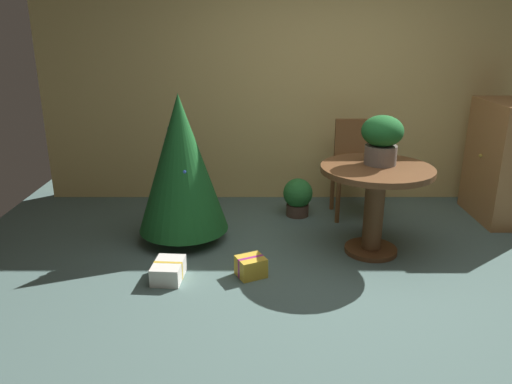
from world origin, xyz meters
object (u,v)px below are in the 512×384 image
(wooden_chair_far, at_px, (355,163))
(gift_box_cream, at_px, (169,270))
(potted_plant, at_px, (299,196))
(gift_box_gold, at_px, (252,267))
(flower_vase, at_px, (383,137))
(holiday_tree, at_px, (182,164))
(round_dining_table, at_px, (376,191))
(wooden_cabinet, at_px, (506,162))

(wooden_chair_far, distance_m, gift_box_cream, 2.22)
(gift_box_cream, height_order, potted_plant, potted_plant)
(gift_box_cream, distance_m, gift_box_gold, 0.63)
(flower_vase, distance_m, holiday_tree, 1.70)
(round_dining_table, bearing_deg, flower_vase, 62.38)
(flower_vase, bearing_deg, holiday_tree, 173.77)
(round_dining_table, distance_m, holiday_tree, 1.66)
(gift_box_cream, bearing_deg, gift_box_gold, 4.54)
(holiday_tree, relative_size, potted_plant, 3.39)
(round_dining_table, height_order, potted_plant, round_dining_table)
(wooden_chair_far, distance_m, gift_box_gold, 1.76)
(round_dining_table, bearing_deg, gift_box_gold, -157.28)
(wooden_cabinet, bearing_deg, wooden_chair_far, 175.09)
(holiday_tree, xyz_separation_m, gift_box_cream, (-0.02, -0.73, -0.64))
(holiday_tree, xyz_separation_m, gift_box_gold, (0.61, -0.68, -0.64))
(holiday_tree, bearing_deg, gift_box_gold, -48.43)
(wooden_cabinet, bearing_deg, flower_vase, -152.54)
(gift_box_gold, relative_size, potted_plant, 0.68)
(flower_vase, height_order, wooden_chair_far, flower_vase)
(gift_box_gold, distance_m, potted_plant, 1.37)
(flower_vase, distance_m, wooden_chair_far, 0.97)
(potted_plant, bearing_deg, flower_vase, -52.71)
(gift_box_cream, xyz_separation_m, wooden_cabinet, (3.10, 1.29, 0.52))
(wooden_chair_far, height_order, potted_plant, wooden_chair_far)
(wooden_chair_far, height_order, holiday_tree, holiday_tree)
(gift_box_gold, height_order, wooden_cabinet, wooden_cabinet)
(round_dining_table, height_order, gift_box_gold, round_dining_table)
(gift_box_gold, xyz_separation_m, potted_plant, (0.46, 1.29, 0.13))
(holiday_tree, bearing_deg, round_dining_table, -8.95)
(round_dining_table, xyz_separation_m, wooden_cabinet, (1.45, 0.81, 0.03))
(wooden_cabinet, bearing_deg, gift_box_cream, -157.48)
(flower_vase, relative_size, holiday_tree, 0.31)
(potted_plant, bearing_deg, gift_box_gold, -109.72)
(gift_box_cream, bearing_deg, round_dining_table, 16.14)
(flower_vase, xyz_separation_m, gift_box_gold, (-1.06, -0.50, -0.91))
(wooden_chair_far, xyz_separation_m, wooden_cabinet, (1.45, -0.12, 0.05))
(round_dining_table, xyz_separation_m, wooden_chair_far, (0.00, 0.93, -0.01))
(gift_box_cream, bearing_deg, wooden_chair_far, 40.51)
(holiday_tree, bearing_deg, flower_vase, -6.23)
(gift_box_cream, xyz_separation_m, gift_box_gold, (0.63, 0.05, 0.01))
(wooden_chair_far, distance_m, potted_plant, 0.66)
(holiday_tree, distance_m, wooden_cabinet, 3.13)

